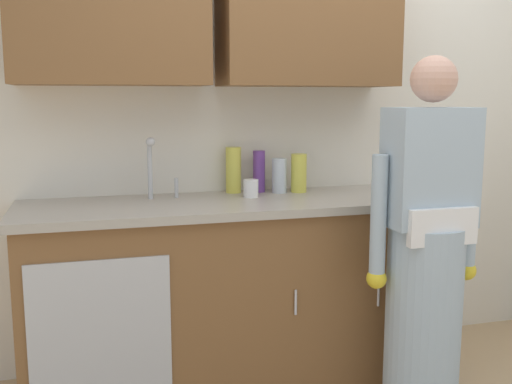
# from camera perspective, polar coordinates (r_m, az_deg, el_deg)

# --- Properties ---
(kitchen_wall_with_uppers) EXTENTS (4.80, 0.44, 2.70)m
(kitchen_wall_with_uppers) POSITION_cam_1_polar(r_m,az_deg,el_deg) (3.28, 2.53, 9.62)
(kitchen_wall_with_uppers) COLOR silver
(kitchen_wall_with_uppers) RESTS_ON ground
(counter_cabinet) EXTENTS (1.90, 0.62, 0.90)m
(counter_cabinet) POSITION_cam_1_polar(r_m,az_deg,el_deg) (3.05, -3.35, -9.95)
(counter_cabinet) COLOR brown
(counter_cabinet) RESTS_ON ground
(countertop) EXTENTS (1.96, 0.66, 0.04)m
(countertop) POSITION_cam_1_polar(r_m,az_deg,el_deg) (2.93, -3.38, -1.22)
(countertop) COLOR #A8A093
(countertop) RESTS_ON counter_cabinet
(sink) EXTENTS (0.50, 0.36, 0.35)m
(sink) POSITION_cam_1_polar(r_m,az_deg,el_deg) (2.89, -8.99, -1.35)
(sink) COLOR #B7BABF
(sink) RESTS_ON counter_cabinet
(person_at_sink) EXTENTS (0.55, 0.34, 1.62)m
(person_at_sink) POSITION_cam_1_polar(r_m,az_deg,el_deg) (2.79, 15.94, -6.90)
(person_at_sink) COLOR white
(person_at_sink) RESTS_ON ground
(bottle_dish_liquid) EXTENTS (0.08, 0.08, 0.24)m
(bottle_dish_liquid) POSITION_cam_1_polar(r_m,az_deg,el_deg) (3.16, -2.18, 2.13)
(bottle_dish_liquid) COLOR #D8D14C
(bottle_dish_liquid) RESTS_ON countertop
(bottle_soap) EXTENTS (0.08, 0.08, 0.18)m
(bottle_soap) POSITION_cam_1_polar(r_m,az_deg,el_deg) (3.16, 2.25, 1.58)
(bottle_soap) COLOR silver
(bottle_soap) RESTS_ON countertop
(bottle_water_tall) EXTENTS (0.06, 0.06, 0.22)m
(bottle_water_tall) POSITION_cam_1_polar(r_m,az_deg,el_deg) (3.18, 0.29, 1.99)
(bottle_water_tall) COLOR #66388C
(bottle_water_tall) RESTS_ON countertop
(bottle_water_short) EXTENTS (0.08, 0.08, 0.21)m
(bottle_water_short) POSITION_cam_1_polar(r_m,az_deg,el_deg) (3.19, 4.13, 1.82)
(bottle_water_short) COLOR #D8D14C
(bottle_water_short) RESTS_ON countertop
(cup_by_sink) EXTENTS (0.08, 0.08, 0.09)m
(cup_by_sink) POSITION_cam_1_polar(r_m,az_deg,el_deg) (3.02, -0.49, 0.35)
(cup_by_sink) COLOR white
(cup_by_sink) RESTS_ON countertop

